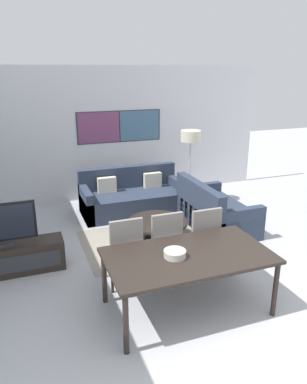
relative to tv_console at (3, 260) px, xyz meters
The scene contains 13 objects.
ground_plane 3.53m from the tv_console, 48.70° to the right, with size 24.00×24.00×0.00m, color #B2B2B7.
wall_back 3.80m from the tv_console, 49.88° to the left, with size 6.89×0.09×2.80m.
area_rug 2.42m from the tv_console, ahead, with size 2.47×1.61×0.01m.
tv_console is the anchor object (origin of this frame).
sofa_main 2.94m from the tv_console, 35.39° to the left, with size 2.01×0.91×0.86m.
sofa_side 3.54m from the tv_console, ahead, with size 0.91×1.58×0.86m.
coffee_table 2.41m from the tv_console, ahead, with size 0.99×0.99×0.35m.
dining_table 2.64m from the tv_console, 37.92° to the right, with size 1.89×1.05×0.72m.
dining_chair_left 1.76m from the tv_console, 29.70° to the right, with size 0.46×0.46×0.98m.
dining_chair_centre 2.25m from the tv_console, 22.44° to the right, with size 0.46×0.46×0.98m.
dining_chair_right 2.77m from the tv_console, 18.89° to the right, with size 0.46×0.46×0.98m.
fruit_bowl 2.54m from the tv_console, 40.52° to the right, with size 0.26×0.26×0.08m.
floor_lamp 4.19m from the tv_console, 24.99° to the left, with size 0.41×0.41×1.55m.
Camera 1 is at (-1.97, -2.41, 2.74)m, focal length 35.00 mm.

